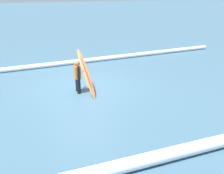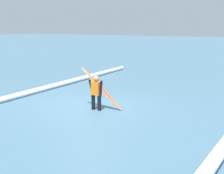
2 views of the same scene
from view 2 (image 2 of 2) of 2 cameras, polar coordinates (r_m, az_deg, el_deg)
ground_plane at (r=12.25m, az=-4.32°, el=-3.47°), size 163.40×163.40×0.00m
surfer at (r=11.52m, az=-2.91°, el=-0.76°), size 0.22×0.63×1.28m
surfboard at (r=11.77m, az=-1.96°, el=-0.27°), size 0.30×1.76×1.54m
wave_crest_foreground at (r=16.39m, az=-9.14°, el=0.58°), size 14.12×0.56×0.24m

